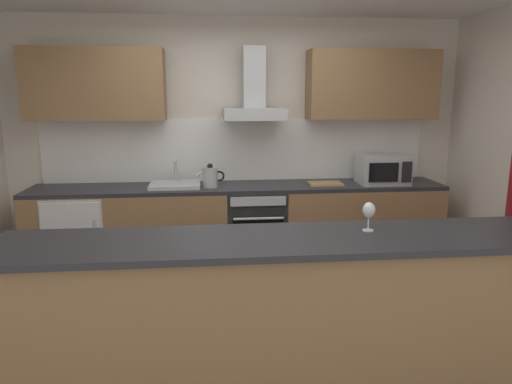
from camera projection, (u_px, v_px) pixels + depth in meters
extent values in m
cube|color=slate|center=(254.00, 340.00, 3.57)|extent=(5.78, 4.59, 0.02)
cube|color=silver|center=(237.00, 143.00, 5.10)|extent=(5.78, 0.12, 2.60)
cube|color=white|center=(237.00, 150.00, 5.05)|extent=(4.06, 0.02, 0.66)
cube|color=olive|center=(240.00, 230.00, 4.91)|extent=(4.20, 0.60, 0.86)
cube|color=#28282D|center=(239.00, 187.00, 4.82)|extent=(4.20, 0.60, 0.04)
cube|color=olive|center=(297.00, 319.00, 2.85)|extent=(3.43, 0.52, 0.96)
cube|color=#28282D|center=(299.00, 240.00, 2.75)|extent=(3.53, 0.64, 0.04)
cube|color=olive|center=(95.00, 84.00, 4.62)|extent=(1.35, 0.32, 0.70)
cube|color=olive|center=(372.00, 85.00, 4.90)|extent=(1.35, 0.32, 0.70)
cube|color=slate|center=(255.00, 227.00, 4.90)|extent=(0.60, 0.56, 0.80)
cube|color=black|center=(258.00, 241.00, 4.63)|extent=(0.50, 0.02, 0.48)
cube|color=#B7BABC|center=(258.00, 201.00, 4.55)|extent=(0.54, 0.02, 0.09)
cylinder|color=#B7BABC|center=(259.00, 219.00, 4.55)|extent=(0.49, 0.02, 0.02)
cube|color=white|center=(81.00, 235.00, 4.73)|extent=(0.58, 0.56, 0.85)
cube|color=silver|center=(73.00, 244.00, 4.45)|extent=(0.55, 0.02, 0.80)
cylinder|color=#B7BABC|center=(96.00, 240.00, 4.44)|extent=(0.02, 0.02, 0.38)
cube|color=#B7BABC|center=(383.00, 169.00, 4.89)|extent=(0.50, 0.36, 0.30)
cube|color=black|center=(384.00, 172.00, 4.70)|extent=(0.30, 0.02, 0.19)
cube|color=black|center=(407.00, 172.00, 4.72)|extent=(0.10, 0.01, 0.21)
cube|color=silver|center=(175.00, 185.00, 4.73)|extent=(0.50, 0.40, 0.04)
cylinder|color=#B7BABC|center=(176.00, 172.00, 4.83)|extent=(0.03, 0.03, 0.26)
cylinder|color=#B7BABC|center=(175.00, 162.00, 4.73)|extent=(0.03, 0.16, 0.03)
cylinder|color=#B7BABC|center=(210.00, 177.00, 4.71)|extent=(0.15, 0.15, 0.20)
sphere|color=black|center=(210.00, 166.00, 4.68)|extent=(0.06, 0.06, 0.06)
cone|color=#B7BABC|center=(200.00, 174.00, 4.69)|extent=(0.09, 0.04, 0.07)
torus|color=black|center=(219.00, 176.00, 4.71)|extent=(0.11, 0.02, 0.11)
cube|color=#B7BABC|center=(254.00, 114.00, 4.76)|extent=(0.62, 0.45, 0.12)
cube|color=#B7BABC|center=(254.00, 77.00, 4.74)|extent=(0.22, 0.22, 0.60)
cylinder|color=silver|center=(368.00, 230.00, 2.87)|extent=(0.07, 0.07, 0.01)
cylinder|color=silver|center=(368.00, 223.00, 2.86)|extent=(0.01, 0.01, 0.09)
ellipsoid|color=silver|center=(369.00, 210.00, 2.84)|extent=(0.08, 0.08, 0.10)
cube|color=tan|center=(325.00, 184.00, 4.85)|extent=(0.34, 0.23, 0.02)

